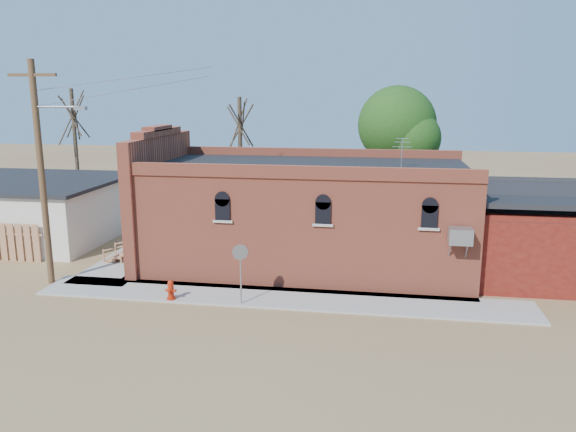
# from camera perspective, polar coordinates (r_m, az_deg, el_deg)

# --- Properties ---
(ground) EXTENTS (120.00, 120.00, 0.00)m
(ground) POSITION_cam_1_polar(r_m,az_deg,el_deg) (21.22, -5.27, -9.01)
(ground) COLOR olive
(ground) RESTS_ON ground
(sidewalk_south) EXTENTS (19.00, 2.20, 0.08)m
(sidewalk_south) POSITION_cam_1_polar(r_m,az_deg,el_deg) (21.72, -0.80, -8.32)
(sidewalk_south) COLOR #9E9991
(sidewalk_south) RESTS_ON ground
(sidewalk_west) EXTENTS (2.60, 10.00, 0.08)m
(sidewalk_west) POSITION_cam_1_polar(r_m,az_deg,el_deg) (28.60, -14.57, -3.59)
(sidewalk_west) COLOR #9E9991
(sidewalk_west) RESTS_ON ground
(brick_bar) EXTENTS (16.40, 7.97, 6.30)m
(brick_bar) POSITION_cam_1_polar(r_m,az_deg,el_deg) (25.41, 1.30, 0.17)
(brick_bar) COLOR #C9583D
(brick_bar) RESTS_ON ground
(red_shed) EXTENTS (5.40, 6.40, 4.30)m
(red_shed) POSITION_cam_1_polar(r_m,az_deg,el_deg) (26.01, 23.35, -0.73)
(red_shed) COLOR #5A100F
(red_shed) RESTS_ON ground
(utility_pole) EXTENTS (3.12, 0.26, 9.00)m
(utility_pole) POSITION_cam_1_polar(r_m,az_deg,el_deg) (24.39, -23.69, 4.41)
(utility_pole) COLOR #513B20
(utility_pole) RESTS_ON ground
(tree_bare_near) EXTENTS (2.80, 2.80, 7.65)m
(tree_bare_near) POSITION_cam_1_polar(r_m,az_deg,el_deg) (33.14, -4.92, 9.32)
(tree_bare_near) COLOR #4E3A2D
(tree_bare_near) RESTS_ON ground
(tree_bare_far) EXTENTS (2.80, 2.80, 8.16)m
(tree_bare_far) POSITION_cam_1_polar(r_m,az_deg,el_deg) (38.22, -20.99, 9.56)
(tree_bare_far) COLOR #4E3A2D
(tree_bare_far) RESTS_ON ground
(tree_leafy) EXTENTS (4.40, 4.40, 8.15)m
(tree_leafy) POSITION_cam_1_polar(r_m,az_deg,el_deg) (32.66, 11.01, 9.04)
(tree_leafy) COLOR #4E3A2D
(tree_leafy) RESTS_ON ground
(fire_hydrant) EXTENTS (0.42, 0.39, 0.76)m
(fire_hydrant) POSITION_cam_1_polar(r_m,az_deg,el_deg) (21.80, -11.82, -7.36)
(fire_hydrant) COLOR #A51E09
(fire_hydrant) RESTS_ON sidewalk_south
(stop_sign) EXTENTS (0.57, 0.34, 2.30)m
(stop_sign) POSITION_cam_1_polar(r_m,az_deg,el_deg) (20.57, -4.86, -4.25)
(stop_sign) COLOR gray
(stop_sign) RESTS_ON sidewalk_south
(trash_barrel) EXTENTS (0.69, 0.69, 0.86)m
(trash_barrel) POSITION_cam_1_polar(r_m,az_deg,el_deg) (27.62, -13.17, -3.07)
(trash_barrel) COLOR navy
(trash_barrel) RESTS_ON sidewalk_west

